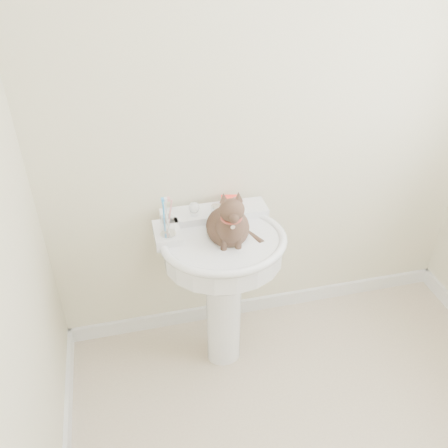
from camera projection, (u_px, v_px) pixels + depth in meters
wall_back at (273, 106)px, 2.13m from camera, size 2.20×0.00×2.50m
baseboard_back at (261, 303)px, 2.80m from camera, size 2.20×0.02×0.09m
pedestal_sink at (223, 262)px, 2.19m from camera, size 0.59×0.57×0.80m
faucet at (216, 207)px, 2.18m from camera, size 0.28×0.12×0.14m
soap_bar at (230, 200)px, 2.28m from camera, size 0.10×0.07×0.03m
toothbrush_cup at (168, 226)px, 2.04m from camera, size 0.07×0.07×0.18m
cat at (229, 225)px, 2.06m from camera, size 0.21×0.26×0.39m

